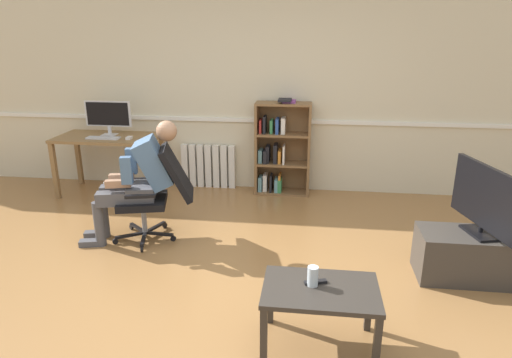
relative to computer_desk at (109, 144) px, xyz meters
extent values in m
plane|color=olive|center=(1.91, -2.15, -0.65)|extent=(18.00, 18.00, 0.00)
cube|color=beige|center=(1.91, 0.50, 0.70)|extent=(12.00, 0.10, 2.70)
cube|color=white|center=(1.91, 0.43, 0.27)|extent=(12.00, 0.03, 0.05)
cube|color=olive|center=(-0.60, -0.30, -0.29)|extent=(0.06, 0.06, 0.72)
cube|color=olive|center=(0.60, -0.30, -0.29)|extent=(0.06, 0.06, 0.72)
cube|color=olive|center=(0.60, 0.30, -0.29)|extent=(0.06, 0.06, 0.72)
cube|color=olive|center=(-0.60, 0.30, -0.29)|extent=(0.06, 0.06, 0.72)
cube|color=olive|center=(0.00, 0.00, 0.09)|extent=(1.28, 0.67, 0.04)
cube|color=silver|center=(0.00, 0.06, 0.11)|extent=(0.18, 0.14, 0.01)
cube|color=silver|center=(0.00, 0.08, 0.17)|extent=(0.04, 0.02, 0.10)
cube|color=silver|center=(0.00, 0.08, 0.38)|extent=(0.60, 0.02, 0.32)
cube|color=black|center=(0.00, 0.07, 0.38)|extent=(0.55, 0.00, 0.29)
cube|color=silver|center=(0.00, -0.14, 0.11)|extent=(0.41, 0.12, 0.02)
cube|color=white|center=(0.33, -0.12, 0.12)|extent=(0.06, 0.10, 0.03)
cube|color=brown|center=(1.87, 0.27, -0.06)|extent=(0.03, 0.28, 1.18)
cube|color=brown|center=(2.53, 0.27, -0.06)|extent=(0.03, 0.28, 1.18)
cube|color=brown|center=(2.20, 0.41, -0.06)|extent=(0.67, 0.02, 1.18)
cube|color=brown|center=(2.20, 0.27, -0.64)|extent=(0.63, 0.28, 0.03)
cube|color=brown|center=(2.20, 0.27, -0.25)|extent=(0.63, 0.28, 0.03)
cube|color=brown|center=(2.20, 0.27, 0.13)|extent=(0.63, 0.28, 0.03)
cube|color=brown|center=(2.20, 0.27, 0.51)|extent=(0.63, 0.28, 0.03)
cube|color=#6699A3|center=(1.92, 0.26, -0.53)|extent=(0.04, 0.19, 0.19)
cube|color=#6699A3|center=(1.92, 0.28, -0.16)|extent=(0.05, 0.19, 0.16)
cube|color=red|center=(1.92, 0.29, 0.23)|extent=(0.03, 0.19, 0.16)
cube|color=white|center=(1.98, 0.29, -0.52)|extent=(0.05, 0.19, 0.21)
cube|color=black|center=(1.98, 0.25, -0.16)|extent=(0.05, 0.19, 0.17)
cube|color=black|center=(1.97, 0.27, 0.25)|extent=(0.03, 0.19, 0.21)
cube|color=black|center=(2.06, 0.26, -0.52)|extent=(0.02, 0.19, 0.22)
cube|color=black|center=(2.01, 0.29, -0.13)|extent=(0.04, 0.19, 0.21)
cube|color=#38844C|center=(2.05, 0.29, 0.23)|extent=(0.04, 0.19, 0.17)
cube|color=#6699A3|center=(2.13, 0.26, -0.54)|extent=(0.04, 0.19, 0.17)
cube|color=black|center=(2.11, 0.27, -0.12)|extent=(0.05, 0.19, 0.24)
cube|color=#2D519E|center=(2.13, 0.27, 0.24)|extent=(0.04, 0.19, 0.19)
cube|color=#38844C|center=(2.17, 0.26, -0.54)|extent=(0.05, 0.19, 0.17)
cube|color=orange|center=(2.16, 0.28, -0.16)|extent=(0.04, 0.19, 0.17)
cube|color=#2D519E|center=(2.13, 0.28, 0.23)|extent=(0.02, 0.19, 0.17)
cube|color=orange|center=(2.17, 0.26, -0.51)|extent=(0.03, 0.19, 0.23)
cube|color=white|center=(2.22, 0.25, -0.12)|extent=(0.02, 0.19, 0.23)
cube|color=white|center=(2.20, 0.29, 0.24)|extent=(0.05, 0.19, 0.20)
cube|color=#89428E|center=(2.27, 0.31, 0.54)|extent=(0.16, 0.22, 0.02)
cube|color=black|center=(2.22, 0.26, 0.56)|extent=(0.16, 0.22, 0.02)
cube|color=white|center=(0.88, 0.39, -0.36)|extent=(0.08, 0.08, 0.58)
cube|color=white|center=(0.98, 0.39, -0.36)|extent=(0.08, 0.08, 0.58)
cube|color=white|center=(1.09, 0.39, -0.36)|extent=(0.08, 0.08, 0.58)
cube|color=white|center=(1.20, 0.39, -0.36)|extent=(0.08, 0.08, 0.58)
cube|color=white|center=(1.30, 0.39, -0.36)|extent=(0.08, 0.08, 0.58)
cube|color=white|center=(1.41, 0.39, -0.36)|extent=(0.08, 0.08, 0.58)
cube|color=white|center=(1.52, 0.39, -0.36)|extent=(0.08, 0.08, 0.58)
cube|color=black|center=(0.95, -1.42, -0.59)|extent=(0.11, 0.30, 0.02)
cylinder|color=black|center=(0.98, -1.56, -0.62)|extent=(0.03, 0.06, 0.06)
cube|color=black|center=(1.06, -1.28, -0.59)|extent=(0.30, 0.06, 0.02)
cylinder|color=black|center=(1.21, -1.29, -0.62)|extent=(0.06, 0.03, 0.06)
cube|color=black|center=(0.97, -1.13, -0.59)|extent=(0.15, 0.29, 0.02)
cylinder|color=black|center=(1.03, -0.99, -0.62)|extent=(0.04, 0.06, 0.06)
cube|color=black|center=(0.80, -1.18, -0.59)|extent=(0.25, 0.22, 0.02)
cylinder|color=black|center=(0.68, -1.08, -0.62)|extent=(0.06, 0.05, 0.06)
cube|color=black|center=(0.79, -1.35, -0.59)|extent=(0.27, 0.19, 0.02)
cylinder|color=black|center=(0.66, -1.43, -0.62)|extent=(0.06, 0.05, 0.06)
cylinder|color=gray|center=(0.91, -1.27, -0.43)|extent=(0.05, 0.05, 0.30)
cube|color=black|center=(0.91, -1.27, -0.24)|extent=(0.56, 0.56, 0.07)
cube|color=black|center=(1.26, -1.19, 0.04)|extent=(0.40, 0.50, 0.53)
cube|color=black|center=(0.87, -1.01, -0.10)|extent=(0.28, 0.11, 0.03)
cube|color=black|center=(0.99, -1.52, -0.10)|extent=(0.28, 0.11, 0.03)
cube|color=#4C4C51|center=(0.91, -1.27, -0.14)|extent=(0.33, 0.39, 0.14)
cube|color=#476689|center=(1.05, -1.24, 0.15)|extent=(0.45, 0.42, 0.52)
sphere|color=#A87A5B|center=(1.18, -1.20, 0.46)|extent=(0.20, 0.20, 0.20)
cube|color=white|center=(0.64, -1.34, -0.04)|extent=(0.15, 0.07, 0.02)
cube|color=#4C4C51|center=(0.69, -1.22, -0.17)|extent=(0.44, 0.23, 0.13)
cylinder|color=#4C4C51|center=(0.48, -1.27, -0.42)|extent=(0.10, 0.10, 0.46)
cube|color=#4C4C51|center=(0.39, -1.30, -0.62)|extent=(0.24, 0.14, 0.06)
cube|color=#4C4C51|center=(0.73, -1.42, -0.17)|extent=(0.44, 0.23, 0.13)
cylinder|color=#4C4C51|center=(0.53, -1.47, -0.42)|extent=(0.10, 0.10, 0.46)
cube|color=#4C4C51|center=(0.43, -1.49, -0.62)|extent=(0.24, 0.14, 0.06)
cube|color=#476689|center=(0.78, -1.14, 0.13)|extent=(0.12, 0.10, 0.26)
cube|color=#A87A5B|center=(0.70, -1.23, -0.02)|extent=(0.25, 0.13, 0.07)
cube|color=#476689|center=(0.85, -1.45, 0.13)|extent=(0.12, 0.10, 0.26)
cube|color=#A87A5B|center=(0.74, -1.41, -0.02)|extent=(0.25, 0.13, 0.07)
cube|color=#3D3833|center=(3.99, -1.65, -0.45)|extent=(0.97, 0.43, 0.41)
cube|color=black|center=(3.99, -1.65, -0.23)|extent=(0.27, 0.36, 0.02)
cylinder|color=black|center=(3.99, -1.65, -0.19)|extent=(0.04, 0.04, 0.05)
cube|color=black|center=(3.99, -1.65, 0.09)|extent=(0.26, 0.87, 0.51)
cube|color=#B7D1F9|center=(4.01, -1.65, 0.09)|extent=(0.21, 0.81, 0.47)
cube|color=#332D28|center=(2.31, -2.92, -0.45)|extent=(0.04, 0.04, 0.41)
cube|color=#332D28|center=(3.01, -2.92, -0.45)|extent=(0.04, 0.04, 0.41)
cube|color=#332D28|center=(3.01, -2.49, -0.45)|extent=(0.04, 0.04, 0.41)
cube|color=#332D28|center=(2.31, -2.49, -0.45)|extent=(0.04, 0.04, 0.41)
cube|color=#332D28|center=(2.66, -2.71, -0.22)|extent=(0.75, 0.50, 0.03)
cylinder|color=silver|center=(2.60, -2.68, -0.14)|extent=(0.07, 0.07, 0.13)
cube|color=black|center=(2.62, -2.65, -0.20)|extent=(0.15, 0.08, 0.02)
camera|label=1|loc=(2.56, -5.27, 1.38)|focal=31.50mm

